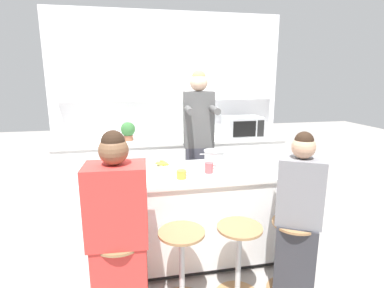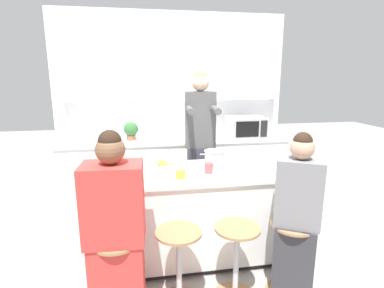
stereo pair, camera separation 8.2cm
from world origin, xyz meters
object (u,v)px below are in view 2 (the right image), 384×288
Objects in this scene: coffee_cup_near at (209,168)px; bar_stool_center_left at (179,267)px; bar_stool_rightmost at (291,257)px; person_seated_near at (296,225)px; person_wrapped_blanket at (116,234)px; banana_bunch at (162,163)px; bar_stool_leftmost at (118,276)px; bar_stool_center_right at (236,262)px; juice_carton at (112,170)px; coffee_cup_far at (180,174)px; fruit_bowl at (231,170)px; microwave at (246,127)px; cooking_pot at (214,158)px; potted_plant at (131,130)px; kitchen_island at (193,214)px; person_cooking at (200,149)px.

bar_stool_center_left is at bearing -122.01° from coffee_cup_near.
coffee_cup_near is at bearing 132.20° from bar_stool_rightmost.
person_seated_near is (0.93, -0.05, 0.30)m from bar_stool_center_left.
banana_bunch is (0.41, 0.95, 0.23)m from person_wrapped_blanket.
bar_stool_leftmost and bar_stool_center_right have the same top height.
juice_carton is at bearing 137.00° from bar_stool_center_left.
coffee_cup_far reaches higher than banana_bunch.
fruit_bowl is 0.50m from coffee_cup_far.
bar_stool_leftmost and bar_stool_center_left have the same top height.
microwave reaches higher than banana_bunch.
cooking_pot is 1.55m from potted_plant.
kitchen_island is 0.93× the size of person_cooking.
person_cooking reaches higher than kitchen_island.
fruit_bowl is at bearing -29.53° from banana_bunch.
person_seated_near is (0.70, -0.70, 0.18)m from kitchen_island.
fruit_bowl is (1.03, 0.59, 0.24)m from person_wrapped_blanket.
cooking_pot is (0.93, 0.86, 0.64)m from bar_stool_leftmost.
bar_stool_leftmost is 0.35× the size of person_cooking.
coffee_cup_far is 0.72× the size of banana_bunch.
banana_bunch is at bearing -131.62° from person_cooking.
coffee_cup_far is 0.59m from juice_carton.
bar_stool_center_right is 3.81× the size of banana_bunch.
bar_stool_leftmost is 3.81× the size of banana_bunch.
bar_stool_center_left is at bearing -120.08° from cooking_pot.
bar_stool_rightmost is (0.92, -0.04, 0.00)m from bar_stool_center_left.
kitchen_island is 0.71m from bar_stool_center_left.
microwave reaches higher than bar_stool_center_left.
microwave is at bearing 41.89° from juice_carton.
juice_carton is (-0.05, 0.52, 0.66)m from bar_stool_leftmost.
cooking_pot is at bearing 19.21° from juice_carton.
microwave reaches higher than bar_stool_rightmost.
fruit_bowl is 1.67m from microwave.
juice_carton is 1.63m from potted_plant.
person_wrapped_blanket is at bearing -150.95° from person_seated_near.
person_wrapped_blanket reaches higher than bar_stool_center_right.
cooking_pot is 0.55× the size of microwave.
potted_plant is at bearing 121.45° from bar_stool_rightmost.
bar_stool_center_right is 0.35× the size of person_cooking.
bar_stool_rightmost is at bearing -45.19° from kitchen_island.
banana_bunch is (-0.49, -0.45, -0.02)m from person_cooking.
coffee_cup_near is (0.36, 0.58, 0.61)m from bar_stool_center_left.
person_wrapped_blanket is 1.06m from banana_bunch.
microwave reaches higher than coffee_cup_far.
person_seated_near is 2.56m from potted_plant.
person_wrapped_blanket is (-0.00, -0.01, 0.35)m from bar_stool_leftmost.
cooking_pot reaches higher than bar_stool_rightmost.
bar_stool_center_right is 0.82m from fruit_bowl.
bar_stool_leftmost is 5.31× the size of coffee_cup_far.
microwave is at bearing 50.76° from bar_stool_leftmost.
person_cooking is 1.34× the size of person_seated_near.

